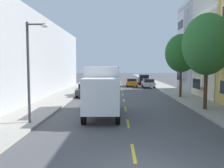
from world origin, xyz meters
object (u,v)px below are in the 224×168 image
at_px(parked_wagon_silver, 148,83).
at_px(parked_pickup_champagne, 102,78).
at_px(delivery_box_truck, 102,88).
at_px(parked_hatchback_charcoal, 85,90).
at_px(street_lamp, 31,64).
at_px(parked_suv_black, 144,79).
at_px(parked_pickup_sky, 99,80).
at_px(moving_orange_sedan, 132,82).
at_px(parked_pickup_forest, 94,84).
at_px(street_tree_third, 181,53).
at_px(parked_hatchback_teal, 103,77).
at_px(street_tree_second, 207,44).

relative_size(parked_wagon_silver, parked_pickup_champagne, 0.89).
xyz_separation_m(delivery_box_truck, parked_hatchback_charcoal, (-2.67, 10.40, -1.22)).
bearing_deg(street_lamp, parked_suv_black, 71.91).
bearing_deg(parked_pickup_sky, delivery_box_truck, -85.03).
bearing_deg(parked_pickup_sky, parked_suv_black, -9.19).
distance_m(parked_pickup_sky, moving_orange_sedan, 8.74).
xyz_separation_m(parked_hatchback_charcoal, parked_pickup_champagne, (0.26, 25.16, 0.07)).
relative_size(parked_hatchback_charcoal, moving_orange_sedan, 0.89).
bearing_deg(street_lamp, parked_pickup_forest, 86.10).
distance_m(delivery_box_truck, parked_wagon_silver, 22.70).
xyz_separation_m(street_tree_third, parked_wagon_silver, (-1.98, 12.63, -4.21)).
bearing_deg(parked_pickup_champagne, parked_wagon_silver, -57.88).
bearing_deg(moving_orange_sedan, street_tree_third, -72.74).
bearing_deg(parked_suv_black, parked_hatchback_teal, 120.88).
bearing_deg(parked_pickup_sky, street_lamp, -92.60).
bearing_deg(parked_pickup_forest, parked_pickup_champagne, 89.44).
relative_size(parked_pickup_sky, moving_orange_sedan, 1.19).
xyz_separation_m(parked_pickup_sky, parked_suv_black, (8.87, -1.44, 0.16)).
bearing_deg(street_lamp, street_tree_third, 44.87).
xyz_separation_m(parked_pickup_forest, parked_pickup_sky, (-0.05, 10.39, 0.00)).
relative_size(parked_pickup_forest, parked_suv_black, 1.10).
relative_size(delivery_box_truck, parked_wagon_silver, 1.52).
distance_m(parked_wagon_silver, parked_suv_black, 6.88).
xyz_separation_m(parked_pickup_forest, parked_wagon_silver, (8.80, 2.07, -0.02)).
relative_size(parked_pickup_sky, parked_hatchback_teal, 1.33).
relative_size(street_lamp, moving_orange_sedan, 1.36).
height_order(street_lamp, parked_pickup_champagne, street_lamp).
xyz_separation_m(parked_hatchback_charcoal, parked_suv_black, (8.93, 18.27, 0.23)).
bearing_deg(parked_hatchback_charcoal, parked_pickup_sky, 89.85).
height_order(delivery_box_truck, parked_pickup_sky, delivery_box_truck).
bearing_deg(parked_hatchback_teal, street_tree_third, -72.53).
bearing_deg(street_lamp, parked_pickup_champagne, 87.47).
xyz_separation_m(parked_wagon_silver, moving_orange_sedan, (-2.62, 2.18, -0.05)).
relative_size(street_tree_second, parked_pickup_sky, 1.43).
bearing_deg(parked_pickup_champagne, street_tree_second, -72.59).
height_order(parked_wagon_silver, parked_suv_black, parked_suv_black).
height_order(street_tree_second, parked_suv_black, street_tree_second).
bearing_deg(parked_suv_black, parked_pickup_champagne, 141.53).
bearing_deg(parked_suv_black, street_tree_second, -85.86).
bearing_deg(street_tree_second, parked_pickup_champagne, 107.41).
bearing_deg(parked_pickup_champagne, parked_hatchback_charcoal, -90.58).
xyz_separation_m(street_tree_second, delivery_box_truck, (-8.21, -1.68, -3.34)).
bearing_deg(delivery_box_truck, parked_wagon_silver, 74.05).
relative_size(street_lamp, delivery_box_truck, 0.85).
bearing_deg(parked_hatchback_charcoal, street_lamp, -96.15).
height_order(parked_wagon_silver, parked_hatchback_teal, same).
bearing_deg(street_tree_third, parked_hatchback_charcoal, 173.52).
bearing_deg(parked_wagon_silver, street_lamp, -112.58).
height_order(street_tree_third, street_lamp, street_tree_third).
bearing_deg(delivery_box_truck, parked_suv_black, 77.69).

